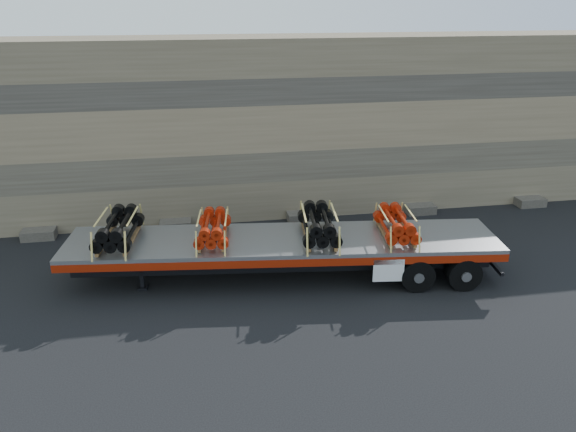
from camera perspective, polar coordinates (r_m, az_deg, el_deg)
name	(u,v)px	position (r m, az deg, el deg)	size (l,w,h in m)	color
ground	(270,279)	(18.04, -1.81, -6.41)	(120.00, 120.00, 0.00)	black
rock_wall	(246,127)	(22.94, -4.33, 8.99)	(44.00, 3.00, 7.00)	#7A6B54
trailer	(283,258)	(17.88, -0.54, -4.24)	(13.49, 2.59, 1.35)	#A0A2A7
bundle_front	(118,230)	(17.95, -16.86, -1.33)	(1.16, 2.31, 0.82)	black
bundle_midfront	(213,229)	(17.50, -7.62, -1.32)	(1.02, 2.03, 0.72)	#A81F08
bundle_midrear	(319,225)	(17.52, 3.16, -0.95)	(1.16, 2.31, 0.82)	black
bundle_rear	(396,225)	(17.96, 10.93, -0.88)	(1.05, 2.10, 0.74)	#A81F08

